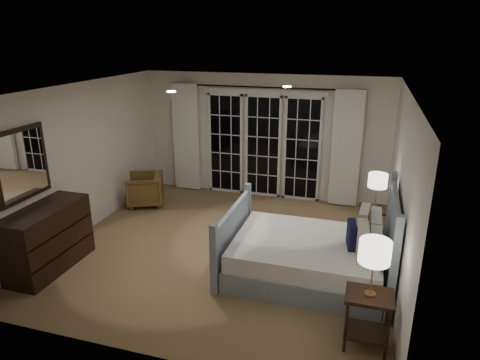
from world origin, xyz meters
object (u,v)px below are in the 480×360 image
(armchair, at_px, (145,189))
(dresser, at_px, (48,238))
(nightstand_right, at_px, (373,220))
(lamp_left, at_px, (375,252))
(bed, at_px, (311,255))
(nightstand_left, at_px, (368,312))
(lamp_right, at_px, (378,181))

(armchair, bearing_deg, dresser, -26.12)
(nightstand_right, distance_m, armchair, 4.35)
(lamp_left, distance_m, armchair, 5.28)
(bed, distance_m, armchair, 3.92)
(bed, relative_size, nightstand_left, 3.41)
(bed, height_order, nightstand_left, bed)
(nightstand_right, relative_size, armchair, 0.90)
(nightstand_right, relative_size, lamp_left, 1.00)
(lamp_right, distance_m, dresser, 4.98)
(nightstand_right, height_order, lamp_right, lamp_right)
(dresser, bearing_deg, nightstand_left, -5.09)
(armchair, relative_size, dresser, 0.52)
(nightstand_left, bearing_deg, armchair, 145.23)
(nightstand_right, distance_m, dresser, 4.94)
(lamp_left, bearing_deg, armchair, 145.23)
(nightstand_left, bearing_deg, nightstand_right, 88.95)
(nightstand_left, relative_size, lamp_left, 1.04)
(bed, height_order, nightstand_right, bed)
(nightstand_right, relative_size, lamp_right, 1.10)
(bed, relative_size, nightstand_right, 3.55)
(lamp_left, bearing_deg, lamp_right, 88.95)
(armchair, bearing_deg, lamp_left, 31.99)
(nightstand_right, height_order, lamp_left, lamp_left)
(bed, xyz_separation_m, lamp_left, (0.77, -1.25, 0.82))
(lamp_right, bearing_deg, lamp_left, -91.05)
(nightstand_left, relative_size, lamp_right, 1.14)
(nightstand_left, distance_m, lamp_right, 2.61)
(nightstand_left, bearing_deg, bed, 121.48)
(lamp_left, height_order, dresser, lamp_left)
(nightstand_left, bearing_deg, lamp_left, 0.00)
(armchair, bearing_deg, nightstand_right, 60.84)
(dresser, bearing_deg, nightstand_right, 25.54)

